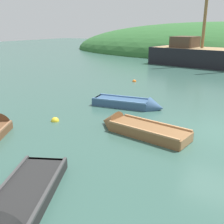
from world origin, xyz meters
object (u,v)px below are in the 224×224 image
Objects in this scene: sailing_ship at (221,61)px; rowboat_outer_left at (17,210)px; buoy_orange at (134,82)px; rowboat_center at (136,129)px; buoy_yellow at (55,121)px; rowboat_outer_right at (132,105)px.

rowboat_outer_left is (0.60, -25.07, -0.58)m from sailing_ship.
buoy_orange is (-3.91, -10.70, -0.66)m from sailing_ship.
sailing_ship reaches higher than rowboat_outer_left.
rowboat_center is 10.98× the size of buoy_yellow.
rowboat_center reaches higher than rowboat_outer_right.
sailing_ship is 4.44× the size of rowboat_center.
buoy_yellow is at bearing -126.46° from rowboat_outer_right.
sailing_ship reaches higher than rowboat_center.
rowboat_outer_right is 12.63× the size of buoy_orange.
buoy_orange is (-4.51, 14.38, -0.08)m from rowboat_outer_left.
rowboat_center and rowboat_outer_left have the same top height.
buoy_yellow is at bearing -91.52° from sailing_ship.
rowboat_outer_left is 12.55× the size of buoy_orange.
rowboat_outer_left is at bearing -72.57° from buoy_orange.
rowboat_outer_left is 6.01m from buoy_yellow.
rowboat_center is 9.90m from buoy_orange.
buoy_orange is (-2.87, 5.88, -0.12)m from rowboat_outer_right.
sailing_ship is 25.09m from rowboat_outer_left.
buoy_yellow is at bearing -83.68° from buoy_orange.
rowboat_center is at bearing -62.48° from buoy_orange.
rowboat_outer_left is 0.99× the size of rowboat_outer_right.
rowboat_outer_right is (-1.64, 8.49, 0.04)m from rowboat_outer_left.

